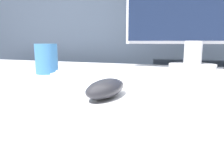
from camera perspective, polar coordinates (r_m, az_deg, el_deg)
partition_panel at (r=1.20m, az=13.45°, el=4.17°), size 5.00×0.03×1.38m
computer_mouse_near at (r=0.43m, az=-1.63°, el=-1.12°), size 0.07×0.13×0.04m
keyboard at (r=0.63m, az=5.00°, el=2.15°), size 0.46×0.12×0.02m
monitor at (r=0.94m, az=21.23°, el=19.49°), size 0.55×0.18×0.48m
mug at (r=0.78m, az=-16.75°, el=6.32°), size 0.08×0.08×0.10m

